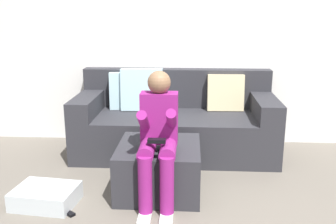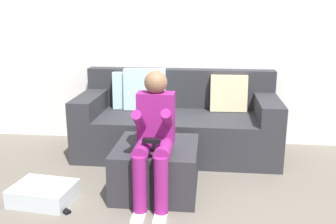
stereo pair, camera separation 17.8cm
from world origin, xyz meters
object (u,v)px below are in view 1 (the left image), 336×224
Objects in this scene: couch_sectional at (174,123)px; person_seated at (158,135)px; remote_by_storage_bin at (67,212)px; storage_bin at (46,196)px; ottoman at (159,168)px.

person_seated is (-0.08, -1.20, 0.25)m from couch_sectional.
couch_sectional is at bearing 97.29° from remote_by_storage_bin.
storage_bin is at bearing -173.87° from person_seated.
couch_sectional is 4.38× the size of storage_bin.
person_seated reaches higher than ottoman.
ottoman reaches higher than remote_by_storage_bin.
ottoman is 1.48× the size of storage_bin.
ottoman is 0.86m from remote_by_storage_bin.
person_seated reaches higher than remote_by_storage_bin.
remote_by_storage_bin is (-0.70, -0.45, -0.20)m from ottoman.
person_seated is at bearing 6.13° from storage_bin.
person_seated is at bearing 54.38° from remote_by_storage_bin.
couch_sectional reaches higher than remote_by_storage_bin.
person_seated is 1.07m from storage_bin.
storage_bin reaches higher than remote_by_storage_bin.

